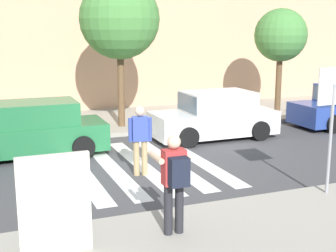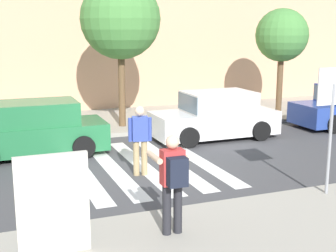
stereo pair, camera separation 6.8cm
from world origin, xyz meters
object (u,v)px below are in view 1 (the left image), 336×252
Objects in this scene: photographer_with_backpack at (174,176)px; street_tree_east at (281,36)px; pedestrian_crossing at (140,137)px; parked_car_white at (215,117)px; street_tree_center at (120,19)px; advertising_board at (55,205)px; stop_sign at (333,103)px; parked_car_green at (34,130)px.

street_tree_east reaches higher than photographer_with_backpack.
pedestrian_crossing is 4.58m from parked_car_white.
pedestrian_crossing reaches higher than parked_car_white.
street_tree_center is 6.70m from street_tree_east.
street_tree_east is 2.64× the size of advertising_board.
street_tree_east reaches higher than stop_sign.
stop_sign is at bearing -43.83° from pedestrian_crossing.
street_tree_east is (7.72, 5.37, 2.30)m from pedestrian_crossing.
street_tree_center is at bearing 136.39° from parked_car_white.
stop_sign reaches higher than photographer_with_backpack.
parked_car_white is (5.76, -0.00, 0.00)m from parked_car_green.
parked_car_green is at bearing 132.27° from stop_sign.
parked_car_white is at bearing 86.38° from stop_sign.
parked_car_white is at bearing -43.61° from street_tree_center.
pedestrian_crossing is at bearing 80.34° from photographer_with_backpack.
street_tree_center is (1.04, 5.27, 2.90)m from pedestrian_crossing.
advertising_board is (-6.14, -6.59, 0.21)m from parked_car_white.
photographer_with_backpack is 1.00× the size of pedestrian_crossing.
parked_car_white is (3.53, 2.90, -0.25)m from pedestrian_crossing.
stop_sign is at bearing 6.60° from advertising_board.
street_tree_center reaches higher than parked_car_white.
advertising_board is (-5.76, -0.67, -1.14)m from stop_sign.
parked_car_green is (-5.39, 5.93, -1.36)m from stop_sign.
street_tree_center is at bearing 35.93° from parked_car_green.
advertising_board is (-0.37, -6.59, 0.21)m from parked_car_green.
advertising_board is at bearing -93.24° from parked_car_green.
stop_sign is 3.96m from photographer_with_backpack.
parked_car_green is at bearing 180.00° from parked_car_white.
street_tree_center reaches higher than street_tree_east.
parked_car_green is at bearing -166.01° from street_tree_east.
stop_sign is 1.54× the size of pedestrian_crossing.
photographer_with_backpack is at bearing -76.43° from parked_car_green.
street_tree_east is at bearing 41.33° from advertising_board.
pedestrian_crossing is 6.10m from street_tree_center.
photographer_with_backpack is 9.53m from street_tree_center.
parked_car_white is (4.17, 6.61, -0.44)m from photographer_with_backpack.
photographer_with_backpack reaches higher than parked_car_green.
pedestrian_crossing is 1.08× the size of advertising_board.
pedestrian_crossing is 0.42× the size of parked_car_green.
street_tree_center reaches higher than parked_car_green.
street_tree_east is (9.94, 2.48, 2.55)m from parked_car_green.
photographer_with_backpack is 0.42× the size of parked_car_white.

